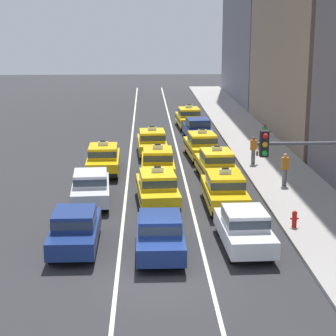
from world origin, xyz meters
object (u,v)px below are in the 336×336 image
object	(u,v)px
sedan_center_nearest	(160,233)
taxi_right_second	(225,190)
pedestrian_near_crosswalk	(285,169)
fire_hydrant	(294,218)
sedan_left_nearest	(75,228)
sedan_left_second	(91,186)
sedan_right_nearest	(244,227)
taxi_left_third	(103,159)
pedestrian_trailing	(264,136)
sedan_right_fifth	(198,128)
traffic_light_pole	(318,189)
taxi_right_sixth	(189,117)
taxi_center_second	(157,188)
taxi_right_third	(216,164)
taxi_right_fourth	(202,145)
pedestrian_by_storefront	(254,150)
taxi_center_third	(158,162)
taxi_center_fourth	(152,142)

from	to	relation	value
sedan_center_nearest	taxi_right_second	bearing A→B (deg)	60.95
pedestrian_near_crosswalk	fire_hydrant	world-z (taller)	pedestrian_near_crosswalk
pedestrian_near_crosswalk	fire_hydrant	distance (m)	6.63
sedan_left_nearest	sedan_left_second	size ratio (longest dim) A/B	0.98
sedan_right_nearest	sedan_left_nearest	bearing A→B (deg)	178.62
taxi_left_third	pedestrian_trailing	distance (m)	12.09
sedan_left_nearest	sedan_right_fifth	size ratio (longest dim) A/B	0.98
pedestrian_trailing	traffic_light_pole	xyz separation A→B (m)	(-3.04, -23.02, 2.83)
sedan_right_nearest	taxi_right_sixth	bearing A→B (deg)	90.49
sedan_left_nearest	pedestrian_near_crosswalk	distance (m)	13.03
fire_hydrant	sedan_left_nearest	bearing A→B (deg)	-169.01
sedan_center_nearest	taxi_right_sixth	world-z (taller)	taxi_right_sixth
pedestrian_near_crosswalk	taxi_right_second	bearing A→B (deg)	-138.29
taxi_left_third	sedan_right_nearest	xyz separation A→B (m)	(6.25, -12.01, -0.03)
taxi_center_second	pedestrian_trailing	distance (m)	14.40
taxi_right_sixth	pedestrian_trailing	bearing A→B (deg)	-63.35
sedan_left_nearest	sedan_right_fifth	world-z (taller)	same
taxi_right_third	sedan_right_nearest	bearing A→B (deg)	-90.66
taxi_right_fourth	pedestrian_by_storefront	bearing A→B (deg)	-38.48
sedan_left_second	pedestrian_trailing	xyz separation A→B (m)	(10.76, 11.79, 0.14)
sedan_center_nearest	pedestrian_trailing	size ratio (longest dim) A/B	2.60
sedan_right_fifth	taxi_center_third	bearing A→B (deg)	-106.29
sedan_right_nearest	pedestrian_near_crosswalk	distance (m)	9.13
traffic_light_pole	taxi_center_second	bearing A→B (deg)	112.75
sedan_center_nearest	traffic_light_pole	distance (m)	7.08
pedestrian_by_storefront	fire_hydrant	distance (m)	11.43
taxi_center_third	traffic_light_pole	bearing A→B (deg)	-74.69
taxi_right_fourth	fire_hydrant	xyz separation A→B (m)	(2.64, -13.74, -0.33)
pedestrian_by_storefront	taxi_right_fourth	bearing A→B (deg)	141.52
sedan_center_nearest	taxi_right_third	distance (m)	11.44
taxi_center_second	sedan_right_nearest	xyz separation A→B (m)	(3.26, -5.67, -0.03)
taxi_right_second	taxi_right_fourth	world-z (taller)	same
pedestrian_trailing	sedan_center_nearest	bearing A→B (deg)	-112.30
taxi_center_fourth	taxi_right_second	world-z (taller)	same
pedestrian_by_storefront	taxi_right_sixth	bearing A→B (deg)	102.23
taxi_right_second	taxi_right_sixth	distance (m)	21.71
sedan_right_nearest	sedan_right_fifth	world-z (taller)	same
sedan_center_nearest	pedestrian_by_storefront	xyz separation A→B (m)	(6.01, 13.85, 0.15)
taxi_center_fourth	sedan_right_nearest	size ratio (longest dim) A/B	1.06
taxi_center_fourth	taxi_right_second	bearing A→B (deg)	-74.07
taxi_center_fourth	pedestrian_trailing	distance (m)	7.76
fire_hydrant	traffic_light_pole	bearing A→B (deg)	-99.70
taxi_left_third	sedan_right_nearest	bearing A→B (deg)	-62.51
sedan_left_nearest	sedan_center_nearest	xyz separation A→B (m)	(3.28, -0.68, 0.00)
sedan_right_fifth	taxi_right_sixth	distance (m)	5.05
sedan_right_nearest	fire_hydrant	size ratio (longest dim) A/B	5.97
taxi_center_second	pedestrian_near_crosswalk	world-z (taller)	taxi_center_second
sedan_left_second	sedan_right_nearest	size ratio (longest dim) A/B	1.01
taxi_center_second	taxi_right_second	world-z (taller)	same
taxi_right_fourth	sedan_right_fifth	world-z (taller)	taxi_right_fourth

